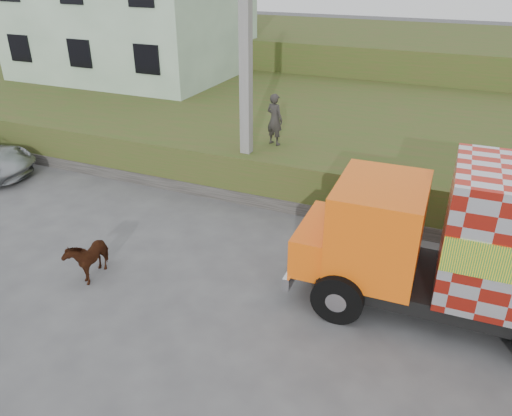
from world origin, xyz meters
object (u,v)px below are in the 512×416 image
at_px(utility_pole, 246,67).
at_px(cargo_truck, 511,250).
at_px(cow, 88,256).
at_px(pedestrian, 275,119).

relative_size(utility_pole, cargo_truck, 1.04).
relative_size(cargo_truck, cow, 6.17).
bearing_deg(utility_pole, cow, -106.43).
xyz_separation_m(utility_pole, cow, (-1.64, -5.55, -3.55)).
bearing_deg(cow, utility_pole, 64.51).
bearing_deg(pedestrian, utility_pole, 82.74).
bearing_deg(pedestrian, cow, 91.15).
bearing_deg(pedestrian, cargo_truck, 165.24).
relative_size(cargo_truck, pedestrian, 4.73).
height_order(utility_pole, pedestrian, utility_pole).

